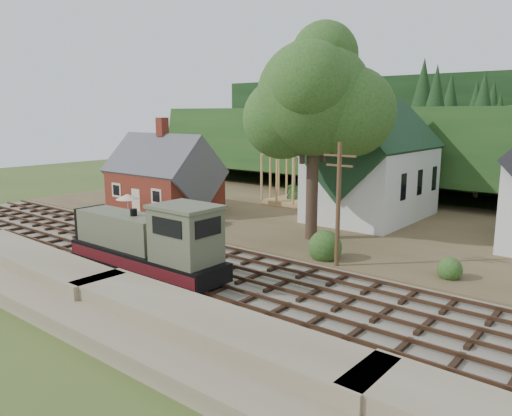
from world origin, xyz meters
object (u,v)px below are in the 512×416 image
Objects in this scene: car_blue at (204,219)px; patio_set at (128,198)px; car_green at (119,196)px; locomotive at (150,244)px.

car_blue is 1.59× the size of patio_set.
car_blue is at bearing -107.92° from car_green.
locomotive reaches higher than patio_set.
locomotive is 4.96× the size of patio_set.
car_blue is 1.12× the size of car_green.
car_green is at bearing 148.67° from patio_set.
locomotive reaches higher than car_green.
patio_set reaches higher than car_green.
locomotive is 26.16m from car_green.
car_blue is (-6.20, 10.79, -1.13)m from locomotive.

